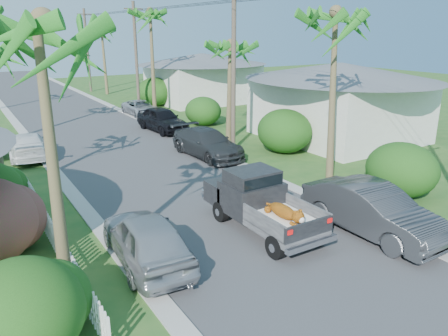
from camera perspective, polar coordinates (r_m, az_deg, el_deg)
ground at (r=13.16m, az=11.89°, el=-13.84°), size 120.00×120.00×0.00m
road at (r=34.56m, az=-17.86°, el=5.48°), size 8.00×100.00×0.02m
curb_left at (r=33.82m, az=-24.91°, el=4.46°), size 0.60×100.00×0.06m
curb_right at (r=35.80m, az=-11.18°, el=6.42°), size 0.60×100.00×0.06m
pickup_truck at (r=15.57m, az=4.27°, el=-4.19°), size 1.98×5.12×2.06m
parked_car_rn at (r=15.88m, az=18.78°, el=-5.27°), size 1.93×5.25×1.72m
parked_car_rm at (r=24.30m, az=-2.18°, el=3.25°), size 2.44×5.32×1.51m
parked_car_rf at (r=30.82m, az=-8.10°, el=6.29°), size 2.30×4.94×1.64m
parked_car_rd at (r=36.99m, az=-10.85°, el=7.70°), size 2.04×4.35×1.20m
parked_car_ln at (r=13.49m, az=-10.13°, el=-9.10°), size 2.18×4.72×1.57m
parked_car_lf at (r=26.34m, az=-24.22°, el=2.67°), size 2.44×4.92×1.37m
palm_l_a at (r=11.08m, az=-23.46°, el=17.02°), size 4.40×4.40×8.20m
palm_r_a at (r=19.98m, az=14.78°, el=18.92°), size 4.40×4.40×8.70m
palm_r_b at (r=27.20m, az=0.73°, el=15.87°), size 4.40×4.40×7.20m
palm_r_c at (r=36.81m, az=-9.63°, el=19.46°), size 4.40×4.40×9.40m
palm_r_d at (r=50.08m, az=-15.67°, el=16.96°), size 4.40×4.40×8.00m
shrub_l_a at (r=10.60m, az=-24.86°, el=-16.67°), size 2.60×2.86×2.20m
shrub_r_a at (r=19.87m, az=22.20°, el=-0.19°), size 2.80×3.08×2.30m
shrub_r_b at (r=25.28m, az=7.90°, el=4.81°), size 3.00×3.30×2.50m
shrub_r_c at (r=32.46m, az=-2.74°, el=7.43°), size 2.60×2.86×2.10m
shrub_r_d at (r=41.53m, az=-8.98°, el=9.83°), size 3.20×3.52×2.60m
picket_fence at (r=14.96m, az=-21.26°, el=-8.51°), size 0.10×11.00×1.00m
house_right_near at (r=29.32m, az=14.67°, el=8.10°), size 8.00×9.00×4.80m
house_right_far at (r=43.61m, az=-2.87°, el=11.47°), size 9.00×8.00×4.60m
utility_pole_b at (r=25.06m, az=1.26°, el=12.62°), size 1.60×0.26×9.00m
utility_pole_c at (r=38.48m, az=-11.39°, el=14.04°), size 1.60×0.26×9.00m
utility_pole_d at (r=52.76m, az=-17.41°, el=14.49°), size 1.60×0.26×9.00m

